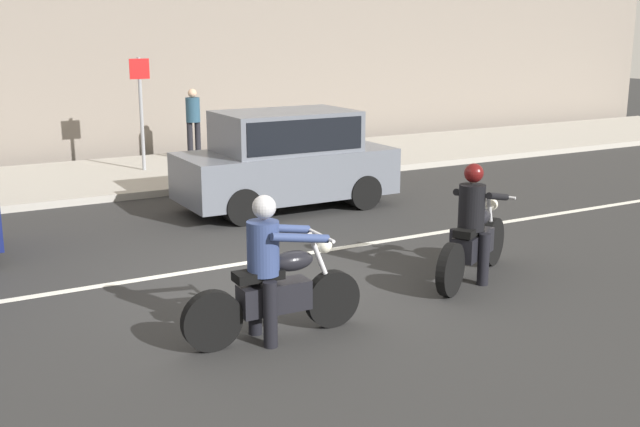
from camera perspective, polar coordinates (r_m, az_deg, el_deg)
ground_plane at (r=10.19m, az=-4.50°, el=-5.13°), size 80.00×80.00×0.00m
sidewalk_slab at (r=17.55m, az=-15.60°, el=2.55°), size 40.00×4.40×0.14m
lane_marking_stripe at (r=10.99m, az=-6.31°, el=-3.76°), size 18.00×0.14×0.01m
motorcycle_with_rider_black_leather at (r=10.32m, az=11.23°, el=-1.40°), size 1.98×1.19×1.58m
motorcycle_with_rider_denim_blue at (r=8.22m, az=-3.51°, el=-4.94°), size 2.06×0.70×1.58m
parked_hatchback_slate_gray at (r=14.17m, az=-2.53°, el=4.08°), size 3.92×1.76×1.80m
street_sign_post at (r=17.72m, az=-13.07°, el=7.99°), size 0.44×0.08×2.50m
pedestrian_bystander at (r=19.04m, az=-9.34°, el=6.95°), size 0.34×0.34×1.70m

